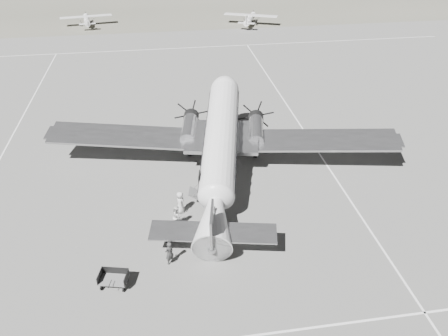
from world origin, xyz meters
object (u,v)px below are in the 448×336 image
light_plane_right (250,20)px  passenger (180,202)px  light_plane_left (87,21)px  dc3_airliner (220,147)px  baggage_cart_far (114,279)px  baggage_cart_near (175,230)px  ground_crew (169,253)px  ramp_agent (177,216)px

light_plane_right → passenger: size_ratio=5.36×
light_plane_left → dc3_airliner: bearing=-81.0°
light_plane_left → baggage_cart_far: light_plane_left is taller
dc3_airliner → baggage_cart_near: (-4.36, -7.19, -2.49)m
light_plane_right → baggage_cart_near: 59.47m
light_plane_left → ground_crew: bearing=-87.7°
baggage_cart_near → baggage_cart_far: 5.84m
light_plane_left → light_plane_right: size_ratio=0.93×
dc3_airliner → light_plane_right: (12.88, 49.72, -1.98)m
passenger → dc3_airliner: bearing=-37.6°
light_plane_right → ground_crew: (-17.78, -59.57, -0.13)m
dc3_airliner → baggage_cart_near: size_ratio=16.87×
baggage_cart_far → ground_crew: 3.91m
dc3_airliner → baggage_cart_far: bearing=-115.5°
ground_crew → passenger: size_ratio=0.98×
baggage_cart_near → light_plane_left: bearing=96.3°
dc3_airliner → light_plane_left: dc3_airliner is taller
baggage_cart_far → dc3_airliner: bearing=66.8°
ground_crew → ramp_agent: 3.82m
light_plane_right → ramp_agent: size_ratio=5.35×
dc3_airliner → ramp_agent: dc3_airliner is taller
ground_crew → light_plane_right: bearing=-144.4°
baggage_cart_far → ramp_agent: (4.36, 5.20, 0.41)m
light_plane_left → baggage_cart_far: (8.57, -65.16, -0.44)m
baggage_cart_far → passenger: 8.38m
light_plane_left → ramp_agent: bearing=-86.4°
light_plane_right → baggage_cart_far: light_plane_right is taller
passenger → ramp_agent: bearing=171.8°
light_plane_left → light_plane_right: light_plane_right is taller
light_plane_left → ground_crew: size_ratio=5.13×
ground_crew → passenger: (1.10, 5.46, 0.02)m
dc3_airliner → passenger: bearing=-119.4°
baggage_cart_near → ramp_agent: size_ratio=1.00×
light_plane_left → baggage_cart_near: (12.72, -61.05, -0.44)m
baggage_cart_near → baggage_cart_far: bearing=-140.7°
passenger → light_plane_left: bearing=16.1°
ramp_agent → baggage_cart_far: bearing=137.7°
dc3_airliner → passenger: 6.16m
light_plane_left → baggage_cart_near: size_ratio=4.98×
light_plane_left → baggage_cart_far: 65.73m
dc3_airliner → light_plane_left: 56.54m
baggage_cart_far → ground_crew: size_ratio=1.03×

